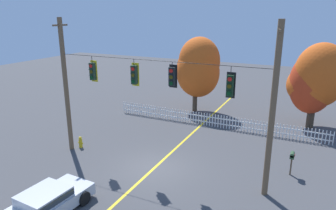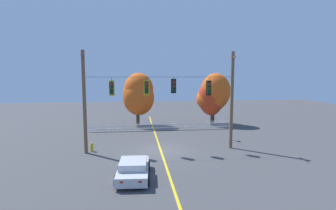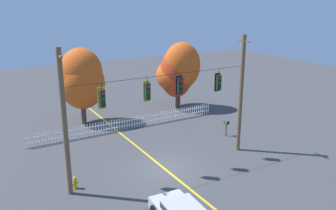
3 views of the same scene
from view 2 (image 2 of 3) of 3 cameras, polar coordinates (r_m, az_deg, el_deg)
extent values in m
plane|color=#424244|center=(22.35, -1.58, -9.75)|extent=(80.00, 80.00, 0.00)
cube|color=gold|center=(22.35, -1.58, -9.74)|extent=(0.16, 36.00, 0.01)
cylinder|color=brown|center=(21.84, -17.57, 0.51)|extent=(0.28, 0.28, 8.18)
cylinder|color=brown|center=(22.92, 13.57, 0.91)|extent=(0.28, 0.28, 8.18)
cube|color=brown|center=(21.77, -17.91, 10.08)|extent=(0.10, 1.10, 0.10)
cube|color=brown|center=(22.86, 13.82, 10.03)|extent=(0.10, 1.10, 0.10)
cylinder|color=black|center=(21.45, -1.63, 6.06)|extent=(11.86, 0.02, 0.02)
cylinder|color=black|center=(21.44, -12.11, 5.40)|extent=(0.03, 0.03, 0.39)
cube|color=yellow|center=(21.59, -12.03, 3.59)|extent=(0.43, 0.02, 1.22)
cube|color=#1E3323|center=(21.46, -12.06, 3.57)|extent=(0.30, 0.24, 0.99)
cylinder|color=red|center=(21.31, -12.12, 4.43)|extent=(0.20, 0.03, 0.20)
cube|color=#1E3323|center=(21.26, -12.13, 4.74)|extent=(0.22, 0.12, 0.06)
cylinder|color=#463B09|center=(21.33, -12.09, 3.55)|extent=(0.20, 0.03, 0.20)
cube|color=#1E3323|center=(21.28, -12.11, 3.85)|extent=(0.22, 0.12, 0.06)
cylinder|color=#073513|center=(21.35, -12.07, 2.67)|extent=(0.20, 0.03, 0.20)
cube|color=#1E3323|center=(21.30, -12.09, 2.97)|extent=(0.22, 0.12, 0.06)
cylinder|color=black|center=(21.37, -4.67, 5.58)|extent=(0.03, 0.03, 0.34)
cube|color=yellow|center=(21.53, -4.67, 3.80)|extent=(0.43, 0.02, 1.25)
cube|color=#1E3323|center=(21.40, -4.65, 3.78)|extent=(0.30, 0.24, 1.01)
cylinder|color=red|center=(21.25, -4.65, 4.67)|extent=(0.20, 0.03, 0.20)
cube|color=#1E3323|center=(21.20, -4.64, 4.97)|extent=(0.22, 0.12, 0.06)
cylinder|color=#463B09|center=(21.26, -4.64, 3.76)|extent=(0.20, 0.03, 0.20)
cube|color=#1E3323|center=(21.21, -4.63, 4.07)|extent=(0.22, 0.12, 0.06)
cylinder|color=#073513|center=(21.28, -4.63, 2.86)|extent=(0.20, 0.03, 0.20)
cube|color=#1E3323|center=(21.23, -4.63, 3.16)|extent=(0.22, 0.12, 0.06)
cylinder|color=black|center=(21.58, 1.27, 5.70)|extent=(0.03, 0.03, 0.27)
cube|color=black|center=(21.73, 1.21, 4.10)|extent=(0.43, 0.02, 1.18)
cube|color=black|center=(21.60, 1.26, 4.09)|extent=(0.30, 0.24, 0.95)
cylinder|color=red|center=(21.45, 1.32, 4.91)|extent=(0.20, 0.03, 0.20)
cube|color=black|center=(21.40, 1.33, 5.22)|extent=(0.22, 0.12, 0.06)
cylinder|color=#463B09|center=(21.46, 1.31, 4.07)|extent=(0.20, 0.03, 0.20)
cube|color=black|center=(21.41, 1.33, 4.37)|extent=(0.22, 0.12, 0.06)
cylinder|color=#073513|center=(21.48, 1.31, 3.23)|extent=(0.20, 0.03, 0.20)
cube|color=black|center=(21.43, 1.33, 3.53)|extent=(0.22, 0.12, 0.06)
cylinder|color=black|center=(22.20, 8.88, 5.46)|extent=(0.03, 0.03, 0.42)
cube|color=black|center=(22.35, 8.76, 3.66)|extent=(0.43, 0.02, 1.23)
cube|color=black|center=(22.23, 8.85, 3.64)|extent=(0.30, 0.24, 0.99)
cylinder|color=red|center=(22.08, 8.96, 4.48)|extent=(0.20, 0.03, 0.20)
cube|color=black|center=(22.03, 9.00, 4.77)|extent=(0.22, 0.12, 0.06)
cylinder|color=#463B09|center=(22.10, 8.95, 3.62)|extent=(0.20, 0.03, 0.20)
cube|color=black|center=(22.05, 8.98, 3.91)|extent=(0.22, 0.12, 0.06)
cylinder|color=#073513|center=(22.12, 8.93, 2.76)|extent=(0.20, 0.03, 0.20)
cube|color=black|center=(22.06, 8.97, 3.05)|extent=(0.22, 0.12, 0.06)
cube|color=white|center=(30.20, -16.77, -4.74)|extent=(0.06, 0.04, 0.99)
cube|color=white|center=(30.16, -16.35, -4.74)|extent=(0.06, 0.04, 0.99)
cube|color=white|center=(30.13, -15.93, -4.74)|extent=(0.06, 0.04, 0.99)
cube|color=white|center=(30.09, -15.51, -4.74)|extent=(0.06, 0.04, 0.99)
cube|color=white|center=(30.06, -15.08, -4.74)|extent=(0.06, 0.04, 0.99)
cube|color=white|center=(30.03, -14.66, -4.73)|extent=(0.06, 0.04, 0.99)
cube|color=white|center=(30.00, -14.24, -4.73)|extent=(0.06, 0.04, 0.99)
cube|color=white|center=(29.97, -13.81, -4.73)|extent=(0.06, 0.04, 0.99)
cube|color=white|center=(29.95, -13.38, -4.73)|extent=(0.06, 0.04, 0.99)
cube|color=white|center=(29.92, -12.96, -4.73)|extent=(0.06, 0.04, 0.99)
cube|color=white|center=(29.90, -12.53, -4.73)|extent=(0.06, 0.04, 0.99)
cube|color=white|center=(29.88, -12.10, -4.72)|extent=(0.06, 0.04, 0.99)
cube|color=white|center=(29.86, -11.67, -4.72)|extent=(0.06, 0.04, 0.99)
cube|color=white|center=(29.84, -11.24, -4.72)|extent=(0.06, 0.04, 0.99)
cube|color=white|center=(29.83, -10.81, -4.71)|extent=(0.06, 0.04, 0.99)
cube|color=white|center=(29.81, -10.38, -4.71)|extent=(0.06, 0.04, 0.99)
cube|color=white|center=(29.80, -9.95, -4.70)|extent=(0.06, 0.04, 0.99)
cube|color=white|center=(29.79, -9.52, -4.70)|extent=(0.06, 0.04, 0.99)
cube|color=white|center=(29.78, -9.09, -4.70)|extent=(0.06, 0.04, 0.99)
cube|color=white|center=(29.77, -8.66, -4.69)|extent=(0.06, 0.04, 0.99)
cube|color=white|center=(29.76, -8.23, -4.69)|extent=(0.06, 0.04, 0.99)
cube|color=white|center=(29.76, -7.80, -4.68)|extent=(0.06, 0.04, 0.99)
cube|color=white|center=(29.76, -7.36, -4.67)|extent=(0.06, 0.04, 0.99)
cube|color=white|center=(29.76, -6.93, -4.67)|extent=(0.06, 0.04, 0.99)
cube|color=white|center=(29.76, -6.50, -4.66)|extent=(0.06, 0.04, 0.99)
cube|color=white|center=(29.76, -6.07, -4.66)|extent=(0.06, 0.04, 0.99)
cube|color=white|center=(29.76, -5.64, -4.65)|extent=(0.06, 0.04, 0.99)
cube|color=white|center=(29.77, -5.20, -4.64)|extent=(0.06, 0.04, 0.99)
cube|color=white|center=(29.78, -4.77, -4.63)|extent=(0.06, 0.04, 0.99)
cube|color=white|center=(29.79, -4.34, -4.63)|extent=(0.06, 0.04, 0.99)
cube|color=white|center=(29.80, -3.91, -4.62)|extent=(0.06, 0.04, 0.99)
cube|color=white|center=(29.81, -3.48, -4.61)|extent=(0.06, 0.04, 0.99)
cube|color=white|center=(29.82, -3.05, -4.60)|extent=(0.06, 0.04, 0.99)
cube|color=white|center=(29.84, -2.62, -4.59)|extent=(0.06, 0.04, 0.99)
cube|color=white|center=(29.86, -2.19, -4.59)|extent=(0.06, 0.04, 0.99)
cube|color=white|center=(29.88, -1.76, -4.58)|extent=(0.06, 0.04, 0.99)
cube|color=white|center=(29.90, -1.33, -4.57)|extent=(0.06, 0.04, 0.99)
cube|color=white|center=(29.92, -0.91, -4.56)|extent=(0.06, 0.04, 0.99)
cube|color=white|center=(29.94, -0.48, -4.55)|extent=(0.06, 0.04, 0.99)
cube|color=white|center=(29.97, -0.05, -4.54)|extent=(0.06, 0.04, 0.99)
cube|color=white|center=(30.00, 0.37, -4.53)|extent=(0.06, 0.04, 0.99)
cube|color=white|center=(30.03, 0.80, -4.52)|extent=(0.06, 0.04, 0.99)
cube|color=white|center=(30.06, 1.22, -4.51)|extent=(0.06, 0.04, 0.99)
cube|color=white|center=(30.09, 1.64, -4.50)|extent=(0.06, 0.04, 0.99)
cube|color=white|center=(30.12, 2.07, -4.49)|extent=(0.06, 0.04, 0.99)
cube|color=white|center=(30.16, 2.49, -4.47)|extent=(0.06, 0.04, 0.99)
cube|color=white|center=(30.20, 2.91, -4.46)|extent=(0.06, 0.04, 0.99)
cube|color=white|center=(30.23, 3.32, -4.45)|extent=(0.06, 0.04, 0.99)
cube|color=white|center=(30.28, 3.74, -4.44)|extent=(0.06, 0.04, 0.99)
cube|color=white|center=(30.32, 4.16, -4.43)|extent=(0.06, 0.04, 0.99)
cube|color=white|center=(30.36, 4.57, -4.41)|extent=(0.06, 0.04, 0.99)
cube|color=white|center=(30.41, 4.99, -4.40)|extent=(0.06, 0.04, 0.99)
cube|color=white|center=(30.45, 5.40, -4.39)|extent=(0.06, 0.04, 0.99)
cube|color=white|center=(30.50, 5.81, -4.38)|extent=(0.06, 0.04, 0.99)
cube|color=white|center=(30.55, 6.22, -4.36)|extent=(0.06, 0.04, 0.99)
cube|color=white|center=(30.60, 6.63, -4.35)|extent=(0.06, 0.04, 0.99)
cube|color=white|center=(30.66, 7.04, -4.34)|extent=(0.06, 0.04, 0.99)
cube|color=white|center=(30.71, 7.44, -4.32)|extent=(0.06, 0.04, 0.99)
cube|color=white|center=(30.77, 7.85, -4.31)|extent=(0.06, 0.04, 0.99)
cube|color=white|center=(30.82, 8.25, -4.29)|extent=(0.06, 0.04, 0.99)
cube|color=white|center=(30.88, 8.65, -4.28)|extent=(0.06, 0.04, 0.99)
cube|color=white|center=(30.94, 9.05, -4.27)|extent=(0.06, 0.04, 0.99)
cube|color=white|center=(31.00, 9.45, -4.25)|extent=(0.06, 0.04, 0.99)
cube|color=white|center=(31.07, 9.85, -4.24)|extent=(0.06, 0.04, 0.99)
cube|color=white|center=(31.13, 10.24, -4.22)|extent=(0.06, 0.04, 0.99)
cube|color=white|center=(31.20, 10.64, -4.21)|extent=(0.06, 0.04, 0.99)
cube|color=white|center=(31.27, 11.03, -4.19)|extent=(0.06, 0.04, 0.99)
cube|color=white|center=(31.34, 11.42, -4.18)|extent=(0.06, 0.04, 0.99)
cube|color=white|center=(31.41, 11.81, -4.16)|extent=(0.06, 0.04, 0.99)
cube|color=white|center=(31.48, 12.19, -4.15)|extent=(0.06, 0.04, 0.99)
cube|color=white|center=(31.55, 12.58, -4.13)|extent=(0.06, 0.04, 0.99)
cube|color=white|center=(31.63, 12.96, -4.12)|extent=(0.06, 0.04, 0.99)
cube|color=white|center=(31.71, 13.34, -4.10)|extent=(0.06, 0.04, 0.99)
cube|color=white|center=(31.78, 13.72, -4.08)|extent=(0.06, 0.04, 0.99)
cube|color=white|center=(29.98, -1.12, -4.92)|extent=(16.33, 0.03, 0.08)
cube|color=white|center=(29.90, -1.13, -4.14)|extent=(16.33, 0.03, 0.08)
cylinder|color=#473828|center=(32.75, -6.51, -2.58)|extent=(0.41, 0.41, 2.16)
ellipsoid|color=#DB5619|center=(32.64, -6.32, 1.60)|extent=(3.79, 3.24, 4.33)
ellipsoid|color=#DB5619|center=(32.67, -7.44, 1.98)|extent=(2.61, 2.36, 3.60)
ellipsoid|color=#DB5619|center=(32.83, -6.33, 3.27)|extent=(3.60, 3.32, 4.17)
cylinder|color=#473828|center=(33.94, 9.40, -2.41)|extent=(0.33, 0.33, 2.04)
ellipsoid|color=red|center=(33.64, 9.30, 1.69)|extent=(3.24, 3.03, 4.59)
ellipsoid|color=red|center=(33.84, 9.38, 2.39)|extent=(2.88, 2.61, 4.32)
ellipsoid|color=red|center=(34.09, 10.08, 2.42)|extent=(2.83, 2.43, 3.01)
cylinder|color=#473828|center=(34.06, 9.64, -2.13)|extent=(0.40, 0.40, 2.34)
ellipsoid|color=#DB5619|center=(34.00, 9.35, 1.34)|extent=(3.86, 3.66, 3.28)
ellipsoid|color=#DB5619|center=(33.58, 10.23, 2.91)|extent=(3.73, 3.06, 4.52)
cube|color=#B7BABF|center=(16.79, -7.46, -13.83)|extent=(2.05, 4.09, 0.55)
cube|color=#B7BABF|center=(16.48, -7.52, -12.43)|extent=(1.71, 2.01, 0.42)
cube|color=#232D38|center=(16.48, -7.52, -12.43)|extent=(1.74, 1.93, 0.27)
cylinder|color=black|center=(18.07, -10.11, -12.80)|extent=(0.22, 0.65, 0.64)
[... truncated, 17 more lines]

